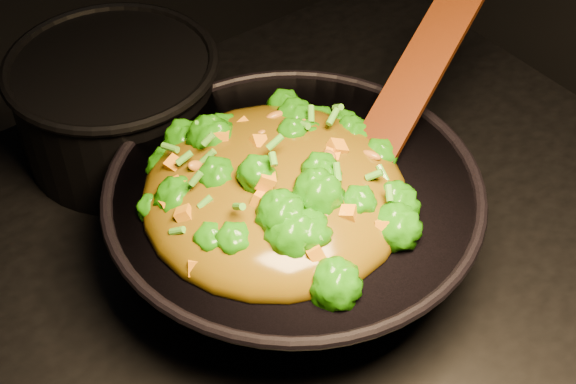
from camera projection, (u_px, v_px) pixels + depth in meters
wok at (293, 223)px, 0.88m from camera, size 0.50×0.50×0.11m
stir_fry at (274, 165)px, 0.80m from camera, size 0.31×0.31×0.10m
spatula at (413, 81)px, 0.88m from camera, size 0.31×0.16×0.13m
back_pot at (118, 106)px, 1.00m from camera, size 0.31×0.31×0.14m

